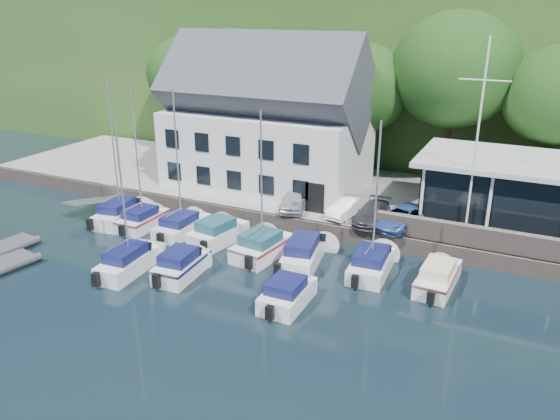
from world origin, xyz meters
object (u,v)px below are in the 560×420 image
(boat_r1_5, at_px, (304,250))
(boat_r2_3, at_px, (288,291))
(car_white, at_px, (348,207))
(boat_r1_2, at_px, (178,171))
(dinghy_0, at_px, (11,244))
(car_dgrey, at_px, (372,213))
(car_silver, at_px, (295,199))
(boat_r1_6, at_px, (376,199))
(club_pavilion, at_px, (530,194))
(boat_r1_4, at_px, (261,178))
(boat_r1_1, at_px, (138,164))
(boat_r1_7, at_px, (438,274))
(car_blue, at_px, (403,216))
(boat_r2_1, at_px, (122,191))
(boat_r1_0, at_px, (114,155))
(flagpole, at_px, (477,143))
(boat_r2_2, at_px, (181,263))
(harbor_building, at_px, (267,127))
(dinghy_1, at_px, (8,262))
(boat_r1_3, at_px, (218,230))

(boat_r1_5, distance_m, boat_r2_3, 4.75)
(car_white, relative_size, boat_r1_2, 0.44)
(dinghy_0, bearing_deg, car_dgrey, 35.60)
(car_silver, bearing_deg, boat_r1_6, -48.82)
(club_pavilion, height_order, boat_r1_4, boat_r1_4)
(club_pavilion, xyz_separation_m, dinghy_0, (-27.38, -14.67, -2.71))
(boat_r1_1, relative_size, boat_r1_7, 1.46)
(car_white, bearing_deg, car_blue, 6.72)
(car_blue, bearing_deg, boat_r2_1, -120.36)
(boat_r1_0, height_order, boat_r2_1, boat_r2_1)
(boat_r1_5, bearing_deg, boat_r1_2, 167.31)
(boat_r1_0, bearing_deg, flagpole, 4.20)
(car_silver, bearing_deg, flagpole, -13.35)
(boat_r2_2, distance_m, boat_r2_3, 6.38)
(harbor_building, distance_m, flagpole, 15.45)
(car_silver, xyz_separation_m, boat_r1_0, (-10.67, -4.79, 2.94))
(boat_r1_7, height_order, boat_r2_1, boat_r2_1)
(boat_r1_2, bearing_deg, boat_r1_5, -2.84)
(boat_r1_1, relative_size, boat_r1_6, 1.02)
(boat_r2_1, xyz_separation_m, dinghy_0, (-8.27, -0.82, -4.28))
(boat_r1_1, bearing_deg, boat_r2_2, -35.84)
(dinghy_0, bearing_deg, boat_r1_1, 56.75)
(car_blue, xyz_separation_m, dinghy_0, (-20.62, -11.18, -1.34))
(car_silver, relative_size, dinghy_1, 1.27)
(boat_r1_1, height_order, boat_r1_3, boat_r1_1)
(club_pavilion, height_order, boat_r2_3, club_pavilion)
(boat_r1_6, bearing_deg, car_dgrey, 103.91)
(car_dgrey, xyz_separation_m, boat_r1_1, (-13.88, -4.98, 2.72))
(boat_r1_1, xyz_separation_m, boat_r1_2, (2.89, 0.27, -0.16))
(car_blue, bearing_deg, car_white, -166.20)
(boat_r1_4, distance_m, dinghy_1, 14.79)
(flagpole, bearing_deg, boat_r2_3, -124.23)
(boat_r1_1, bearing_deg, boat_r1_0, 173.05)
(boat_r1_7, bearing_deg, car_silver, 157.09)
(car_silver, distance_m, boat_r1_0, 12.05)
(car_white, height_order, boat_r2_2, car_white)
(car_white, distance_m, boat_r1_2, 10.88)
(boat_r1_2, height_order, boat_r2_2, boat_r1_2)
(car_dgrey, bearing_deg, boat_r2_1, -135.11)
(car_blue, relative_size, boat_r1_2, 0.48)
(boat_r1_5, bearing_deg, flagpole, 24.42)
(car_blue, height_order, boat_r1_3, car_blue)
(dinghy_1, bearing_deg, boat_r2_1, 32.35)
(car_silver, xyz_separation_m, car_blue, (7.20, -0.04, 0.02))
(club_pavilion, relative_size, boat_r2_2, 2.56)
(car_blue, relative_size, dinghy_1, 1.30)
(boat_r1_1, bearing_deg, boat_r1_6, 1.24)
(car_white, relative_size, boat_r1_4, 0.38)
(harbor_building, bearing_deg, car_blue, -19.50)
(car_blue, distance_m, flagpole, 6.14)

